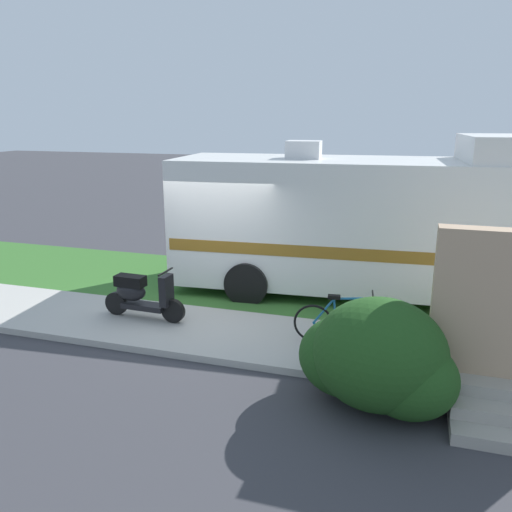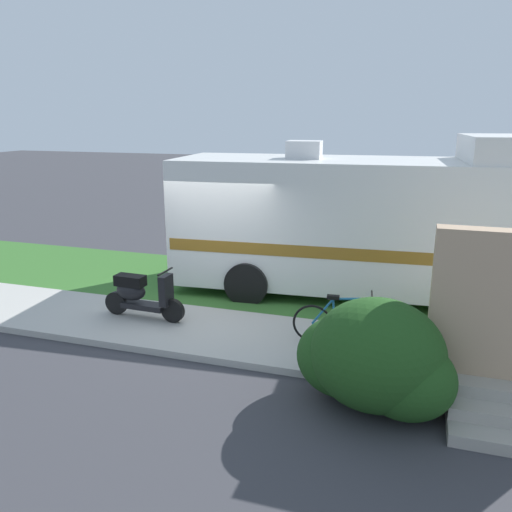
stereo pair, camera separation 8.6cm
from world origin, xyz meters
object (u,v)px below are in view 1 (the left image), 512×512
pickup_truck_far (394,203)px  bottle_green (463,370)px  motorhome_rv (361,221)px  scooter (141,295)px  pickup_truck_near (435,220)px  bicycle (344,323)px

pickup_truck_far → bottle_green: pickup_truck_far is taller
pickup_truck_far → bottle_green: bearing=-82.0°
bottle_green → motorhome_rv: bearing=117.8°
scooter → bottle_green: scooter is taller
motorhome_rv → bottle_green: motorhome_rv is taller
scooter → pickup_truck_far: size_ratio=0.31×
scooter → pickup_truck_far: 10.45m
pickup_truck_near → pickup_truck_far: size_ratio=1.08×
scooter → pickup_truck_near: bearing=52.0°
motorhome_rv → bicycle: (0.08, -2.89, -1.12)m
pickup_truck_far → pickup_truck_near: bearing=-66.4°
bottle_green → bicycle: bearing=160.1°
motorhome_rv → pickup_truck_near: size_ratio=1.37×
pickup_truck_near → pickup_truck_far: 3.06m
motorhome_rv → bicycle: bearing=-88.4°
scooter → bottle_green: (5.53, -0.68, -0.33)m
motorhome_rv → bottle_green: 4.23m
bicycle → pickup_truck_near: (1.57, 6.84, 0.49)m
pickup_truck_near → pickup_truck_far: bearing=113.6°
scooter → bicycle: 3.74m
scooter → pickup_truck_far: (4.09, 9.61, 0.37)m
pickup_truck_far → bicycle: bearing=-92.1°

